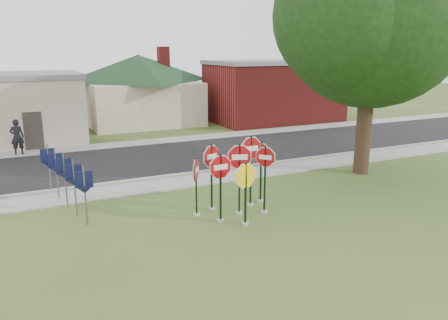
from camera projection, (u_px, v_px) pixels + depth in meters
name	position (u px, v px, depth m)	size (l,w,h in m)	color
ground	(258.00, 226.00, 14.21)	(120.00, 120.00, 0.00)	#36551F
sidewalk_near	(195.00, 181.00, 19.01)	(60.00, 1.60, 0.06)	gray
road	(164.00, 158.00, 22.96)	(60.00, 7.00, 0.04)	black
sidewalk_far	(142.00, 143.00, 26.72)	(60.00, 1.60, 0.06)	gray
curb	(187.00, 174.00, 19.88)	(60.00, 0.20, 0.14)	gray
stop_sign_center	(239.00, 168.00, 14.86)	(1.11, 0.37, 2.63)	#A5A29A
stop_sign_yellow	(246.00, 185.00, 13.98)	(1.14, 0.24, 2.24)	#A5A29A
stop_sign_left	(221.00, 179.00, 14.21)	(1.08, 0.24, 2.43)	#A5A29A
stop_sign_right	(265.00, 171.00, 15.01)	(0.68, 0.71, 2.50)	#A5A29A
stop_sign_back_right	(251.00, 160.00, 15.65)	(1.15, 0.24, 2.73)	#A5A29A
stop_sign_back_left	(211.00, 168.00, 15.27)	(1.00, 0.45, 2.51)	#A5A29A
stop_sign_far_right	(261.00, 164.00, 16.12)	(0.44, 1.00, 2.41)	#A5A29A
stop_sign_far_left	(196.00, 179.00, 14.78)	(0.61, 0.89, 2.18)	#A5A29A
route_sign_row	(65.00, 175.00, 15.60)	(1.43, 4.63, 2.00)	#59595E
building_house	(139.00, 75.00, 33.40)	(11.60, 11.60, 6.20)	beige
building_brick	(274.00, 90.00, 34.80)	(10.20, 6.20, 4.75)	maroon
oak_tree	(373.00, 10.00, 18.61)	(11.96, 11.36, 11.39)	#2E2114
bg_tree_right	(320.00, 49.00, 44.74)	(5.60, 5.60, 8.40)	#2E2114
pedestrian	(17.00, 137.00, 23.42)	(0.70, 0.46, 1.92)	black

